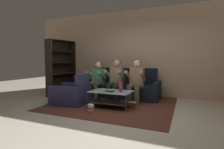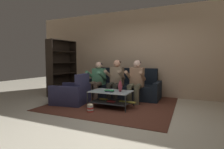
# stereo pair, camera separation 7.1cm
# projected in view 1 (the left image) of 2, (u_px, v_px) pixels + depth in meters

# --- Properties ---
(ground) EXTENTS (16.80, 16.80, 0.00)m
(ground) POSITION_uv_depth(u_px,v_px,m) (115.00, 115.00, 3.77)
(ground) COLOR beige
(back_partition) EXTENTS (8.40, 0.12, 2.90)m
(back_partition) POSITION_uv_depth(u_px,v_px,m) (142.00, 53.00, 5.92)
(back_partition) COLOR tan
(back_partition) RESTS_ON ground
(couch) EXTENTS (2.43, 0.89, 0.94)m
(couch) POSITION_uv_depth(u_px,v_px,m) (122.00, 88.00, 5.69)
(couch) COLOR black
(couch) RESTS_ON ground
(person_seated_left) EXTENTS (0.50, 0.58, 1.15)m
(person_seated_left) POSITION_uv_depth(u_px,v_px,m) (97.00, 79.00, 5.42)
(person_seated_left) COLOR brown
(person_seated_left) RESTS_ON ground
(person_seated_middle) EXTENTS (0.50, 0.58, 1.21)m
(person_seated_middle) POSITION_uv_depth(u_px,v_px,m) (116.00, 78.00, 5.18)
(person_seated_middle) COLOR #2F2E26
(person_seated_middle) RESTS_ON ground
(person_seated_right) EXTENTS (0.50, 0.58, 1.20)m
(person_seated_right) POSITION_uv_depth(u_px,v_px,m) (136.00, 79.00, 4.93)
(person_seated_right) COLOR #5E5A44
(person_seated_right) RESTS_ON ground
(coffee_table) EXTENTS (1.14, 0.66, 0.42)m
(coffee_table) POSITION_uv_depth(u_px,v_px,m) (112.00, 97.00, 4.42)
(coffee_table) COLOR #B0C2CA
(coffee_table) RESTS_ON ground
(area_rug) EXTENTS (3.19, 3.24, 0.01)m
(area_rug) POSITION_uv_depth(u_px,v_px,m) (115.00, 102.00, 4.96)
(area_rug) COLOR #582E21
(area_rug) RESTS_ON ground
(vase) EXTENTS (0.11, 0.11, 0.28)m
(vase) POSITION_uv_depth(u_px,v_px,m) (121.00, 87.00, 4.30)
(vase) COLOR #913040
(vase) RESTS_ON coffee_table
(book_stack) EXTENTS (0.23, 0.18, 0.05)m
(book_stack) POSITION_uv_depth(u_px,v_px,m) (110.00, 91.00, 4.31)
(book_stack) COLOR #231F36
(book_stack) RESTS_ON coffee_table
(bookshelf) EXTENTS (0.47, 1.12, 1.87)m
(bookshelf) POSITION_uv_depth(u_px,v_px,m) (60.00, 74.00, 5.99)
(bookshelf) COLOR black
(bookshelf) RESTS_ON ground
(armchair) EXTENTS (0.98, 0.92, 0.83)m
(armchair) POSITION_uv_depth(u_px,v_px,m) (72.00, 94.00, 4.79)
(armchair) COLOR #2D2E4E
(armchair) RESTS_ON ground
(popcorn_tub) EXTENTS (0.15, 0.15, 0.19)m
(popcorn_tub) POSITION_uv_depth(u_px,v_px,m) (91.00, 108.00, 4.02)
(popcorn_tub) COLOR red
(popcorn_tub) RESTS_ON ground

